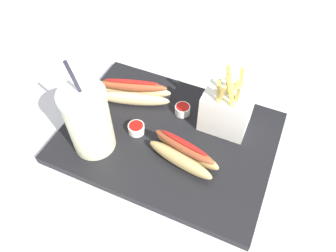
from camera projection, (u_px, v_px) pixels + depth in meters
name	position (u px, v px, depth m)	size (l,w,h in m)	color
ground_plane	(168.00, 142.00, 0.74)	(2.40, 2.40, 0.02)	silver
food_tray	(168.00, 137.00, 0.73)	(0.46, 0.34, 0.02)	black
soda_cup	(89.00, 121.00, 0.64)	(0.09, 0.09, 0.23)	beige
fries_basket	(227.00, 109.00, 0.70)	(0.10, 0.08, 0.17)	white
hot_dog_1	(133.00, 92.00, 0.77)	(0.19, 0.10, 0.06)	#E5C689
hot_dog_2	(184.00, 153.00, 0.66)	(0.16, 0.08, 0.07)	tan
ketchup_cup_1	(136.00, 128.00, 0.71)	(0.04, 0.04, 0.02)	white
ketchup_cup_2	(183.00, 109.00, 0.75)	(0.04, 0.04, 0.02)	white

